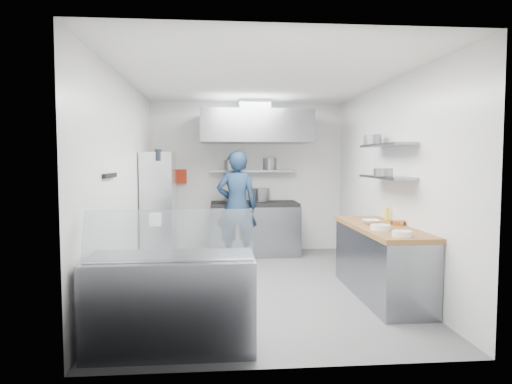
{
  "coord_description": "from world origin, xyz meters",
  "views": [
    {
      "loc": [
        -0.59,
        -6.13,
        1.72
      ],
      "look_at": [
        0.0,
        0.6,
        1.25
      ],
      "focal_mm": 32.0,
      "sensor_mm": 36.0,
      "label": 1
    }
  ],
  "objects": [
    {
      "name": "red_firebox",
      "position": [
        -1.25,
        2.44,
        1.42
      ],
      "size": [
        0.22,
        0.1,
        0.26
      ],
      "primitive_type": "cube",
      "color": "#A8250D",
      "rests_on": "wall_back"
    },
    {
      "name": "knife_strip",
      "position": [
        -1.78,
        -0.9,
        1.55
      ],
      "size": [
        0.04,
        0.55,
        0.05
      ],
      "primitive_type": "cube",
      "color": "black",
      "rests_on": "wall_left"
    },
    {
      "name": "cooktop",
      "position": [
        0.1,
        2.1,
        0.93
      ],
      "size": [
        1.57,
        0.78,
        0.06
      ],
      "primitive_type": "cube",
      "color": "black",
      "rests_on": "gas_range"
    },
    {
      "name": "shelf_pot_a",
      "position": [
        -0.3,
        2.17,
        1.63
      ],
      "size": [
        0.28,
        0.28,
        0.18
      ],
      "primitive_type": "cylinder",
      "color": "slate",
      "rests_on": "over_range_shelf"
    },
    {
      "name": "wall_front",
      "position": [
        0.0,
        -2.5,
        1.4
      ],
      "size": [
        3.6,
        2.8,
        0.02
      ],
      "primitive_type": "cube",
      "rotation": [
        -1.57,
        0.0,
        0.0
      ],
      "color": "white",
      "rests_on": "floor"
    },
    {
      "name": "wall_back",
      "position": [
        0.0,
        2.5,
        1.4
      ],
      "size": [
        3.6,
        2.8,
        0.02
      ],
      "primitive_type": "cube",
      "rotation": [
        1.57,
        0.0,
        0.0
      ],
      "color": "white",
      "rests_on": "floor"
    },
    {
      "name": "rack_bin_b",
      "position": [
        -1.53,
        1.45,
        1.3
      ],
      "size": [
        0.13,
        0.17,
        0.15
      ],
      "primitive_type": "cube",
      "color": "yellow",
      "rests_on": "wire_rack"
    },
    {
      "name": "wall_left",
      "position": [
        -1.8,
        0.0,
        1.4
      ],
      "size": [
        2.8,
        5.0,
        0.02
      ],
      "primitive_type": "cube",
      "rotation": [
        1.57,
        0.0,
        1.57
      ],
      "color": "white",
      "rests_on": "floor"
    },
    {
      "name": "prep_counter_base",
      "position": [
        1.48,
        -0.6,
        0.42
      ],
      "size": [
        0.62,
        2.0,
        0.84
      ],
      "primitive_type": "cube",
      "color": "gray",
      "rests_on": "floor"
    },
    {
      "name": "stock_pot_left",
      "position": [
        -0.29,
        2.26,
        1.06
      ],
      "size": [
        0.29,
        0.29,
        0.2
      ],
      "primitive_type": "cylinder",
      "color": "slate",
      "rests_on": "cooktop"
    },
    {
      "name": "plate_stack_b",
      "position": [
        1.35,
        -0.93,
        0.93
      ],
      "size": [
        0.23,
        0.23,
        0.06
      ],
      "primitive_type": "cylinder",
      "color": "white",
      "rests_on": "prep_counter_top"
    },
    {
      "name": "ceiling",
      "position": [
        0.0,
        0.0,
        2.8
      ],
      "size": [
        5.0,
        5.0,
        0.0
      ],
      "primitive_type": "plane",
      "rotation": [
        3.14,
        0.0,
        0.0
      ],
      "color": "silver",
      "rests_on": "wall_back"
    },
    {
      "name": "wall_shelf_upper",
      "position": [
        1.64,
        -0.3,
        1.92
      ],
      "size": [
        0.3,
        1.3,
        0.04
      ],
      "primitive_type": "cube",
      "color": "gray",
      "rests_on": "wall_right"
    },
    {
      "name": "shelf_pot_d",
      "position": [
        1.6,
        0.14,
        2.01
      ],
      "size": [
        0.24,
        0.24,
        0.14
      ],
      "primitive_type": "cylinder",
      "color": "slate",
      "rests_on": "wall_shelf_upper"
    },
    {
      "name": "rack_jar",
      "position": [
        -1.48,
        1.06,
        1.8
      ],
      "size": [
        0.11,
        0.11,
        0.18
      ],
      "primitive_type": "cylinder",
      "color": "black",
      "rests_on": "wire_rack"
    },
    {
      "name": "prep_counter_top",
      "position": [
        1.48,
        -0.6,
        0.87
      ],
      "size": [
        0.65,
        2.04,
        0.06
      ],
      "primitive_type": "cube",
      "color": "#8F5E31",
      "rests_on": "prep_counter_base"
    },
    {
      "name": "gas_range",
      "position": [
        0.1,
        2.1,
        0.45
      ],
      "size": [
        1.6,
        0.8,
        0.9
      ],
      "primitive_type": "cube",
      "color": "gray",
      "rests_on": "floor"
    },
    {
      "name": "wire_rack",
      "position": [
        -1.53,
        1.47,
        0.93
      ],
      "size": [
        0.5,
        0.9,
        1.85
      ],
      "primitive_type": "cube",
      "color": "silver",
      "rests_on": "floor"
    },
    {
      "name": "stock_pot_mid",
      "position": [
        0.22,
        2.35,
        1.08
      ],
      "size": [
        0.37,
        0.37,
        0.24
      ],
      "primitive_type": "cylinder",
      "color": "slate",
      "rests_on": "cooktop"
    },
    {
      "name": "rack_bin_a",
      "position": [
        -1.53,
        0.99,
        0.8
      ],
      "size": [
        0.16,
        0.2,
        0.18
      ],
      "primitive_type": "cube",
      "color": "white",
      "rests_on": "wire_rack"
    },
    {
      "name": "wall_right",
      "position": [
        1.8,
        0.0,
        1.4
      ],
      "size": [
        2.8,
        5.0,
        0.02
      ],
      "primitive_type": "cube",
      "rotation": [
        1.57,
        0.0,
        -1.57
      ],
      "color": "white",
      "rests_on": "floor"
    },
    {
      "name": "copper_pan",
      "position": [
        1.7,
        -0.55,
        0.93
      ],
      "size": [
        0.18,
        0.18,
        0.06
      ],
      "primitive_type": "cylinder",
      "color": "#B36E32",
      "rests_on": "prep_counter_top"
    },
    {
      "name": "mixing_bowl",
      "position": [
        1.4,
        -0.44,
        0.93
      ],
      "size": [
        0.24,
        0.24,
        0.06
      ],
      "primitive_type": "imported",
      "rotation": [
        0.0,
        0.0,
        -0.06
      ],
      "color": "white",
      "rests_on": "prep_counter_top"
    },
    {
      "name": "display_case",
      "position": [
        -1.0,
        -2.0,
        0.42
      ],
      "size": [
        1.5,
        0.7,
        0.85
      ],
      "primitive_type": "cube",
      "color": "gray",
      "rests_on": "floor"
    },
    {
      "name": "wall_shelf_lower",
      "position": [
        1.64,
        -0.3,
        1.5
      ],
      "size": [
        0.3,
        1.3,
        0.04
      ],
      "primitive_type": "cube",
      "color": "gray",
      "rests_on": "wall_right"
    },
    {
      "name": "shelf_pot_b",
      "position": [
        0.43,
        2.56,
        1.65
      ],
      "size": [
        0.29,
        0.29,
        0.22
      ],
      "primitive_type": "cylinder",
      "color": "slate",
      "rests_on": "over_range_shelf"
    },
    {
      "name": "chef",
      "position": [
        -0.24,
        1.61,
        0.94
      ],
      "size": [
        0.71,
        0.48,
        1.89
      ],
      "primitive_type": "imported",
      "rotation": [
        0.0,
        0.0,
        3.1
      ],
      "color": "#172B45",
      "rests_on": "floor"
    },
    {
      "name": "display_glass",
      "position": [
        -1.0,
        -2.12,
        1.07
      ],
      "size": [
        1.47,
        0.19,
        0.42
      ],
      "primitive_type": "cube",
      "rotation": [
        -0.38,
        0.0,
        0.0
      ],
      "color": "silver",
      "rests_on": "display_case"
    },
    {
      "name": "plate_stack_a",
      "position": [
        1.41,
        -1.41,
        0.93
      ],
      "size": [
        0.21,
        0.21,
        0.06
      ],
      "primitive_type": "cylinder",
      "color": "white",
      "rests_on": "prep_counter_top"
    },
    {
      "name": "over_range_shelf",
      "position": [
        0.1,
        2.34,
        1.52
      ],
      "size": [
        1.6,
        0.3,
        0.04
      ],
      "primitive_type": "cube",
      "color": "gray",
      "rests_on": "wall_back"
    },
    {
      "name": "squeeze_bottle",
      "position": [
        1.73,
        -0.12,
        0.99
      ],
      "size": [
        0.05,
        0.05,
        0.18
      ],
      "primitive_type": "cylinder",
      "color": "yellow",
      "rests_on": "prep_counter_top"
    },
    {
      "name": "shelf_pot_c",
      "position": [
        1.52,
        -0.52,
        1.57
      ],
      "size": [
        0.24,
        0.24,
        0.1
      ],
      "primitive_type": "cylinder",
      "color": "slate",
      "rests_on": "wall_shelf_lower"
    },
    {
      "name": "hood_duct",
      "position": [
        0.1,
        2.15,
        2.68
      ],
      "size": [
        0.55,
        0.55,
        0.24
      ],
      "primitive_type": "cube",
      "color": "slate",
      "rests_on": "extractor_hood"
    },
    {
      "name": "floor",
      "position": [
        0.0,
        0.0,
        0.0
      ],
      "size": [
        5.0,
        5.0,
        0.0
      ],
      "primitive_type": "plane",
      "color": "#505053",
      "rests_on": "ground"
    },
    {
      "name": "extractor_hood",
      "position": [
        0.1,
        1.93,
        2.3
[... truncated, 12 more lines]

